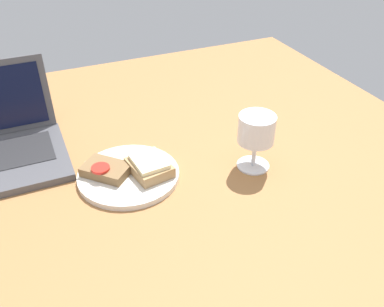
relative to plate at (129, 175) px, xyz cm
name	(u,v)px	position (x,y,z in cm)	size (l,w,h in cm)	color
wooden_table	(174,182)	(9.31, -3.82, -2.15)	(140.00, 140.00, 3.00)	#9E6B3D
plate	(129,175)	(0.00, 0.00, 0.00)	(22.62, 22.62, 1.31)	silver
sandwich_with_cheese	(149,166)	(4.45, -1.65, 2.26)	(9.32, 10.94, 3.42)	#A88456
sandwich_with_tomato	(106,169)	(-4.55, 1.58, 1.81)	(11.83, 11.88, 2.78)	brown
wine_glass	(256,132)	(27.74, -7.27, 8.68)	(8.27, 8.27, 13.25)	white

